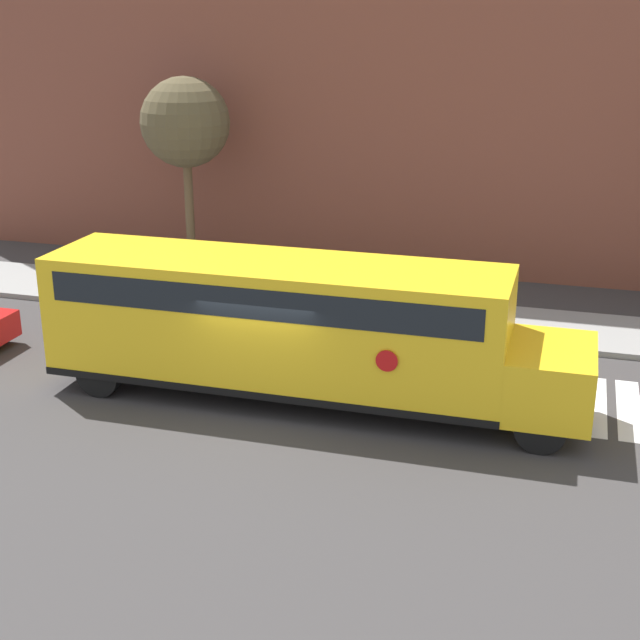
{
  "coord_description": "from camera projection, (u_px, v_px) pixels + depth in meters",
  "views": [
    {
      "loc": [
        6.0,
        -16.48,
        8.08
      ],
      "look_at": [
        0.85,
        1.07,
        1.69
      ],
      "focal_mm": 50.0,
      "sensor_mm": 36.0,
      "label": 1
    }
  ],
  "objects": [
    {
      "name": "ground_plane",
      "position": [
        268.0,
        406.0,
        19.19
      ],
      "size": [
        60.0,
        60.0,
        0.0
      ],
      "primitive_type": "plane",
      "color": "#3A3838"
    },
    {
      "name": "sidewalk_strip",
      "position": [
        345.0,
        310.0,
        25.05
      ],
      "size": [
        44.0,
        3.0,
        0.15
      ],
      "color": "gray",
      "rests_on": "ground"
    },
    {
      "name": "school_bus",
      "position": [
        292.0,
        322.0,
        19.02
      ],
      "size": [
        11.61,
        2.57,
        3.08
      ],
      "color": "yellow",
      "rests_on": "ground"
    },
    {
      "name": "tree_near_sidewalk",
      "position": [
        185.0,
        124.0,
        27.22
      ],
      "size": [
        2.76,
        2.76,
        6.2
      ],
      "color": "brown",
      "rests_on": "ground"
    },
    {
      "name": "building_backdrop",
      "position": [
        398.0,
        69.0,
        28.9
      ],
      "size": [
        32.0,
        4.0,
        12.51
      ],
      "color": "brown",
      "rests_on": "ground"
    }
  ]
}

